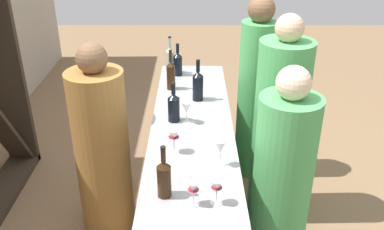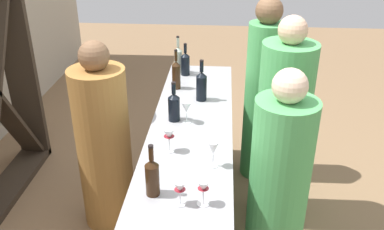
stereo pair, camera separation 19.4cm
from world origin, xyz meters
TOP-DOWN VIEW (x-y plane):
  - ground_plane at (0.00, 0.00)m, footprint 12.00×12.00m
  - bar_counter at (0.00, 0.00)m, footprint 2.23×0.56m
  - wine_bottle_leftmost_amber_brown at (-0.83, 0.14)m, footprint 0.07×0.07m
  - wine_bottle_second_left_near_black at (0.01, 0.13)m, footprint 0.08×0.08m
  - wine_bottle_center_near_black at (0.36, -0.04)m, footprint 0.08×0.08m
  - wine_bottle_second_right_amber_brown at (0.57, 0.17)m, footprint 0.07×0.07m
  - wine_bottle_rightmost_near_black at (0.88, 0.13)m, footprint 0.08×0.08m
  - wine_bottle_far_right_clear_pale at (0.94, 0.20)m, footprint 0.07×0.07m
  - wine_glass_near_left at (-0.54, -0.16)m, footprint 0.07×0.07m
  - wine_glass_near_center at (-0.89, -0.13)m, footprint 0.07×0.07m
  - wine_glass_near_right at (-0.90, -0.01)m, footprint 0.07×0.07m
  - wine_glass_far_left at (-0.02, 0.04)m, footprint 0.07×0.07m
  - wine_glass_far_center at (-0.40, 0.11)m, footprint 0.08×0.08m
  - person_left_guest at (-0.38, -0.58)m, footprint 0.50×0.50m
  - person_center_guest at (0.76, -0.55)m, footprint 0.34×0.34m
  - person_right_guest at (0.18, -0.65)m, footprint 0.45×0.45m
  - person_server_behind at (0.02, 0.66)m, footprint 0.50×0.50m

SIDE VIEW (x-z plane):
  - ground_plane at x=0.00m, z-range 0.00..0.00m
  - bar_counter at x=0.00m, z-range 0.00..0.92m
  - person_left_guest at x=-0.38m, z-range -0.07..1.40m
  - person_server_behind at x=0.02m, z-range -0.07..1.40m
  - person_right_guest at x=0.18m, z-range -0.07..1.56m
  - person_center_guest at x=0.76m, z-range -0.04..1.59m
  - wine_glass_near_right at x=-0.90m, z-range 0.94..1.08m
  - wine_glass_near_center at x=-0.89m, z-range 0.94..1.08m
  - wine_bottle_second_left_near_black at x=0.01m, z-range 0.88..1.16m
  - wine_bottle_rightmost_near_black at x=0.88m, z-range 0.88..1.16m
  - wine_glass_far_center at x=-0.40m, z-range 0.94..1.10m
  - wine_bottle_leftmost_amber_brown at x=-0.83m, z-range 0.88..1.17m
  - wine_glass_far_left at x=-0.02m, z-range 0.95..1.10m
  - wine_glass_near_left at x=-0.54m, z-range 0.95..1.11m
  - wine_bottle_center_near_black at x=0.36m, z-range 0.87..1.20m
  - wine_bottle_second_right_amber_brown at x=0.57m, z-range 0.87..1.20m
  - wine_bottle_far_right_clear_pale at x=0.94m, z-range 0.87..1.20m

